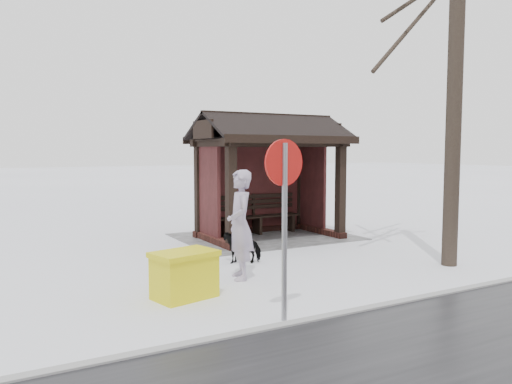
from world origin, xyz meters
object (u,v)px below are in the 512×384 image
pedestrian (240,225)px  dog (242,247)px  road_sign (284,190)px  bus_shelter (266,151)px  grit_bin (184,274)px

pedestrian → dog: pedestrian is taller
dog → road_sign: size_ratio=0.31×
pedestrian → dog: bearing=166.1°
bus_shelter → road_sign: 6.19m
pedestrian → road_sign: (0.46, 2.12, 0.75)m
dog → road_sign: (1.07, 3.21, 1.37)m
bus_shelter → pedestrian: size_ratio=1.94×
bus_shelter → grit_bin: 5.67m
grit_bin → road_sign: (-0.77, 1.52, 1.32)m
dog → grit_bin: (1.84, 1.69, 0.05)m
pedestrian → dog: (-0.61, -1.10, -0.63)m
bus_shelter → road_sign: size_ratio=1.55×
road_sign → pedestrian: bearing=-109.3°
pedestrian → road_sign: 2.29m
road_sign → dog: bearing=-115.5°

